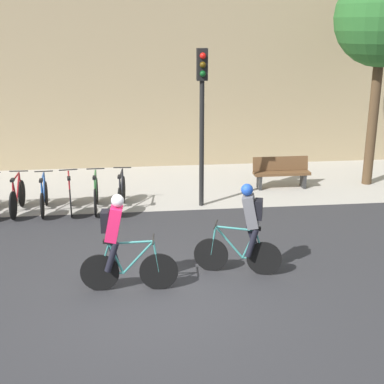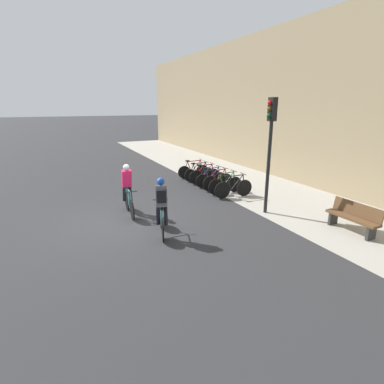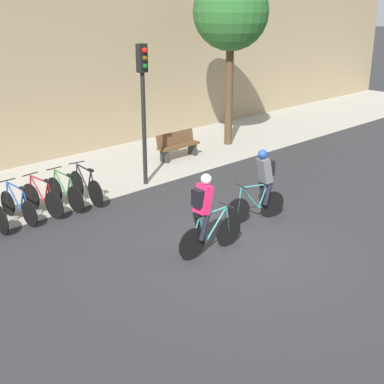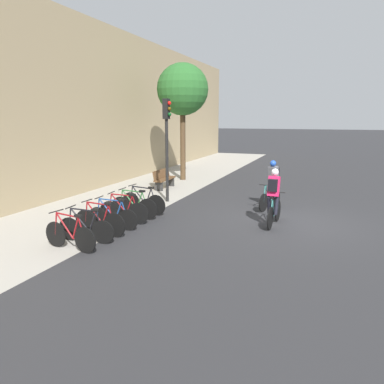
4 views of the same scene
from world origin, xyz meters
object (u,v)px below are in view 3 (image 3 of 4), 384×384
(parked_bike_3, at_px, (18,206))
(traffic_light_pole, at_px, (143,90))
(parked_bike_4, at_px, (42,199))
(parked_bike_6, at_px, (86,187))
(parked_bike_5, at_px, (65,192))
(bench, at_px, (178,145))
(cyclist_pink, at_px, (205,213))
(cyclist_grey, at_px, (262,183))

(parked_bike_3, relative_size, traffic_light_pole, 0.41)
(parked_bike_4, height_order, parked_bike_6, parked_bike_6)
(parked_bike_5, bearing_deg, bench, 14.48)
(parked_bike_3, bearing_deg, traffic_light_pole, 0.24)
(parked_bike_5, xyz_separation_m, bench, (5.18, 1.34, 0.06))
(parked_bike_4, distance_m, parked_bike_6, 1.29)
(parked_bike_3, xyz_separation_m, parked_bike_6, (1.93, 0.00, 0.03))
(cyclist_pink, xyz_separation_m, parked_bike_4, (-1.30, 4.43, -0.54))
(parked_bike_6, xyz_separation_m, bench, (4.54, 1.34, 0.05))
(cyclist_pink, height_order, parked_bike_5, cyclist_pink)
(parked_bike_6, bearing_deg, traffic_light_pole, 0.44)
(parked_bike_4, relative_size, bench, 1.01)
(parked_bike_6, height_order, bench, parked_bike_6)
(cyclist_pink, distance_m, parked_bike_3, 4.87)
(parked_bike_3, height_order, parked_bike_5, parked_bike_5)
(parked_bike_4, xyz_separation_m, parked_bike_6, (1.29, -0.00, 0.01))
(parked_bike_5, distance_m, parked_bike_6, 0.64)
(traffic_light_pole, bearing_deg, parked_bike_6, -179.56)
(cyclist_pink, relative_size, parked_bike_5, 1.06)
(parked_bike_3, xyz_separation_m, parked_bike_5, (1.29, 0.00, 0.02))
(bench, bearing_deg, traffic_light_pole, -151.99)
(parked_bike_4, distance_m, parked_bike_5, 0.64)
(parked_bike_3, height_order, traffic_light_pole, traffic_light_pole)
(parked_bike_4, bearing_deg, parked_bike_6, -0.02)
(parked_bike_3, height_order, bench, parked_bike_3)
(parked_bike_3, xyz_separation_m, parked_bike_4, (0.64, 0.00, 0.02))
(parked_bike_6, height_order, traffic_light_pole, traffic_light_pole)
(traffic_light_pole, bearing_deg, parked_bike_5, -179.67)
(cyclist_grey, bearing_deg, cyclist_pink, -170.24)
(cyclist_pink, height_order, parked_bike_3, cyclist_pink)
(cyclist_grey, distance_m, parked_bike_5, 5.05)
(cyclist_grey, relative_size, parked_bike_6, 1.02)
(cyclist_pink, bearing_deg, traffic_light_pole, 65.32)
(parked_bike_6, bearing_deg, cyclist_pink, -89.85)
(parked_bike_3, height_order, parked_bike_4, parked_bike_4)
(cyclist_grey, height_order, parked_bike_5, cyclist_grey)
(bench, bearing_deg, parked_bike_4, -167.07)
(traffic_light_pole, height_order, bench, traffic_light_pole)
(cyclist_pink, bearing_deg, parked_bike_4, 106.36)
(parked_bike_5, height_order, parked_bike_6, parked_bike_6)
(traffic_light_pole, bearing_deg, bench, 28.01)
(cyclist_pink, xyz_separation_m, parked_bike_3, (-1.94, 4.43, -0.56))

